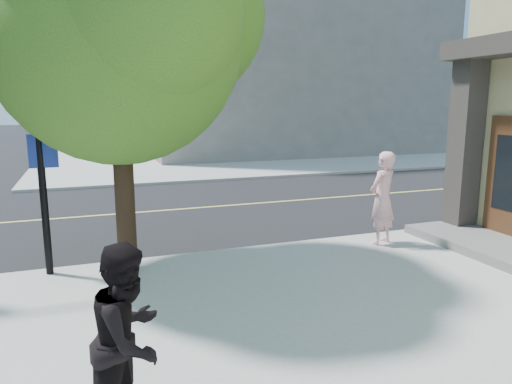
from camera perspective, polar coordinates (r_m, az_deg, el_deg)
name	(u,v)px	position (r m, az deg, el deg)	size (l,w,h in m)	color
ground	(3,280)	(9.56, -28.42, -9.38)	(140.00, 140.00, 0.00)	black
road_ew	(30,221)	(13.85, -25.88, -3.19)	(140.00, 9.00, 0.01)	black
sidewalk_ne	(267,148)	(32.84, 1.39, 5.40)	(29.00, 25.00, 0.12)	#A3A39E
filler_ne	(272,44)	(33.60, 1.95, 17.57)	(18.00, 16.00, 14.00)	slate
man_on_phone	(382,198)	(10.24, 15.12, -0.72)	(0.72, 0.47, 1.98)	#F6ADB3
pedestrian	(129,339)	(4.50, -15.19, -16.91)	(0.86, 0.67, 1.77)	black
street_tree	(122,8)	(8.61, -15.99, 20.70)	(5.26, 4.78, 6.98)	black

